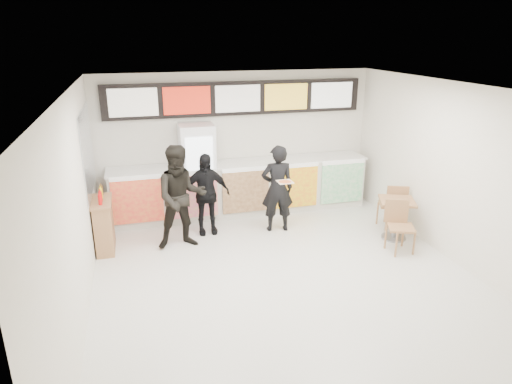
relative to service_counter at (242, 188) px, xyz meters
name	(u,v)px	position (x,y,z in m)	size (l,w,h in m)	color
floor	(288,282)	(0.00, -3.09, -0.57)	(7.00, 7.00, 0.00)	beige
ceiling	(293,90)	(0.00, -3.09, 2.43)	(7.00, 7.00, 0.00)	white
wall_back	(237,142)	(0.00, 0.41, 0.93)	(6.00, 6.00, 0.00)	silver
wall_left	(75,213)	(-3.00, -3.09, 0.93)	(7.00, 7.00, 0.00)	silver
wall_right	(462,177)	(3.00, -3.09, 0.93)	(7.00, 7.00, 0.00)	silver
service_counter	(242,188)	(0.00, 0.00, 0.00)	(5.56, 0.77, 1.14)	silver
menu_board	(237,98)	(0.00, 0.32, 1.88)	(5.50, 0.14, 0.70)	black
drinks_fridge	(198,172)	(-0.93, 0.02, 0.43)	(0.70, 0.67, 2.00)	white
mirror_panel	(88,151)	(-2.99, -0.64, 1.18)	(0.01, 2.00, 1.50)	#B2B7BF
customer_main	(277,189)	(0.45, -1.09, 0.30)	(0.63, 0.42, 1.74)	black
customer_left	(181,197)	(-1.44, -1.35, 0.38)	(0.93, 0.72, 1.91)	black
customer_mid	(205,194)	(-0.93, -0.85, 0.23)	(0.94, 0.39, 1.61)	black
pizza_slice	(285,181)	(0.45, -1.54, 0.58)	(0.36, 0.36, 0.02)	beige
cafe_table	(396,212)	(2.50, -2.08, -0.03)	(1.00, 1.64, 0.93)	#A07149
condiment_ledge	(104,225)	(-2.82, -1.11, -0.09)	(0.34, 0.85, 1.13)	#A07149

